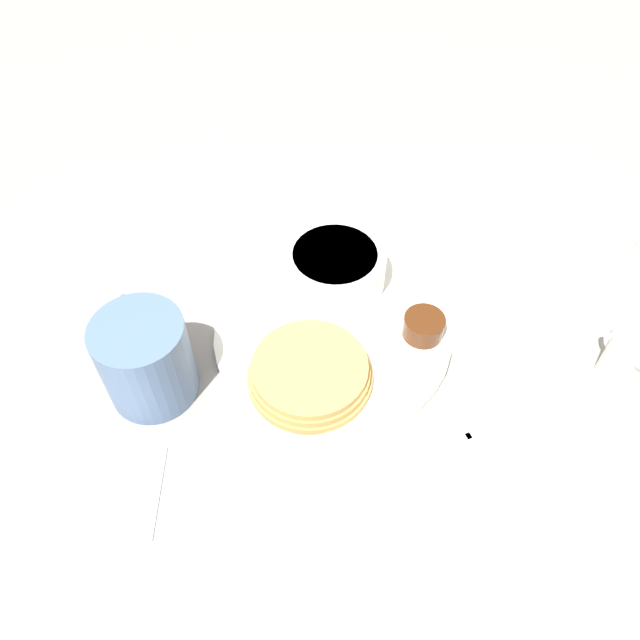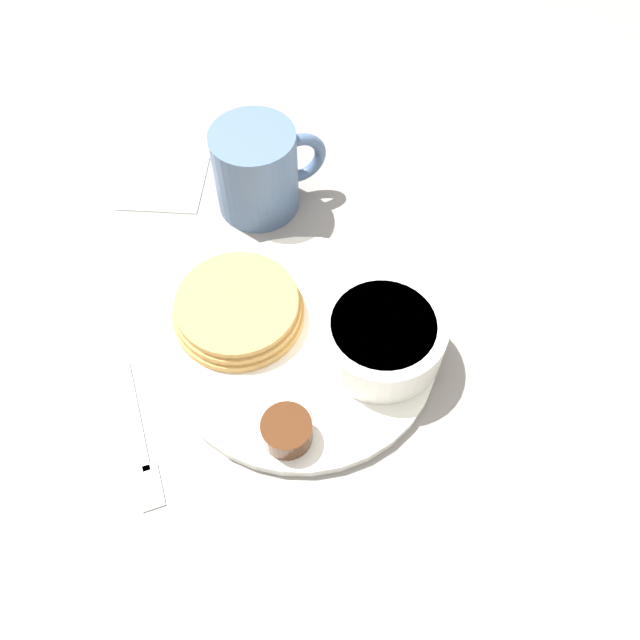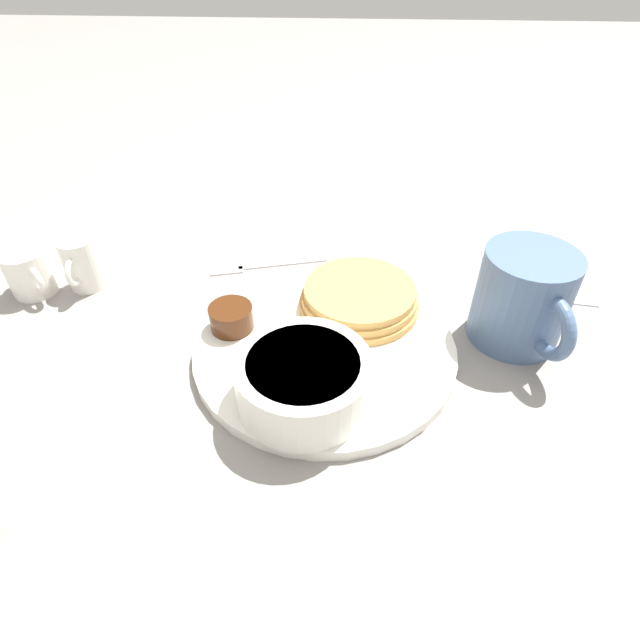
{
  "view_description": "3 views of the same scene",
  "coord_description": "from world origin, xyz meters",
  "px_view_note": "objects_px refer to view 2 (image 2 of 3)",
  "views": [
    {
      "loc": [
        0.08,
        0.43,
        0.56
      ],
      "look_at": [
        0.02,
        0.01,
        0.04
      ],
      "focal_mm": 35.0,
      "sensor_mm": 36.0,
      "label": 1
    },
    {
      "loc": [
        -0.31,
        0.01,
        0.54
      ],
      "look_at": [
        0.01,
        -0.02,
        0.03
      ],
      "focal_mm": 35.0,
      "sensor_mm": 36.0,
      "label": 2
    },
    {
      "loc": [
        0.02,
        -0.38,
        0.36
      ],
      "look_at": [
        -0.0,
        -0.0,
        0.04
      ],
      "focal_mm": 28.0,
      "sensor_mm": 36.0,
      "label": 3
    }
  ],
  "objects_px": {
    "plate": "(303,344)",
    "bowl": "(382,335)",
    "fork": "(143,450)",
    "coffee_mug": "(258,170)"
  },
  "relations": [
    {
      "from": "bowl",
      "to": "fork",
      "type": "height_order",
      "value": "bowl"
    },
    {
      "from": "coffee_mug",
      "to": "fork",
      "type": "relative_size",
      "value": 0.86
    },
    {
      "from": "plate",
      "to": "bowl",
      "type": "xyz_separation_m",
      "value": [
        -0.01,
        -0.08,
        0.03
      ]
    },
    {
      "from": "plate",
      "to": "fork",
      "type": "bearing_deg",
      "value": 122.99
    },
    {
      "from": "plate",
      "to": "bowl",
      "type": "height_order",
      "value": "bowl"
    },
    {
      "from": "bowl",
      "to": "coffee_mug",
      "type": "bearing_deg",
      "value": 27.59
    },
    {
      "from": "bowl",
      "to": "coffee_mug",
      "type": "xyz_separation_m",
      "value": [
        0.21,
        0.11,
        0.01
      ]
    },
    {
      "from": "fork",
      "to": "bowl",
      "type": "bearing_deg",
      "value": -69.73
    },
    {
      "from": "coffee_mug",
      "to": "fork",
      "type": "bearing_deg",
      "value": 158.85
    },
    {
      "from": "plate",
      "to": "fork",
      "type": "distance_m",
      "value": 0.18
    }
  ]
}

